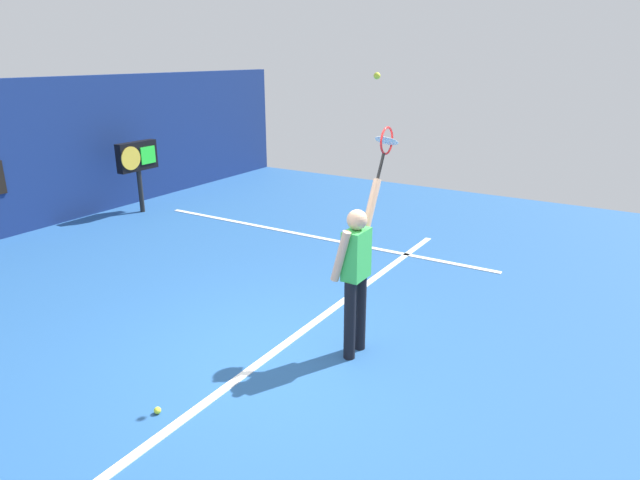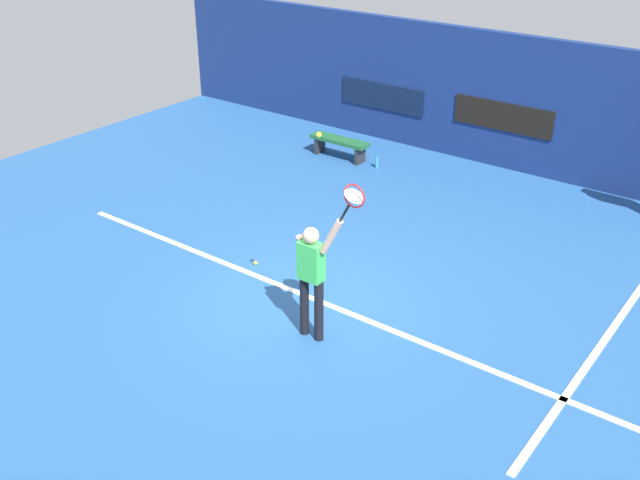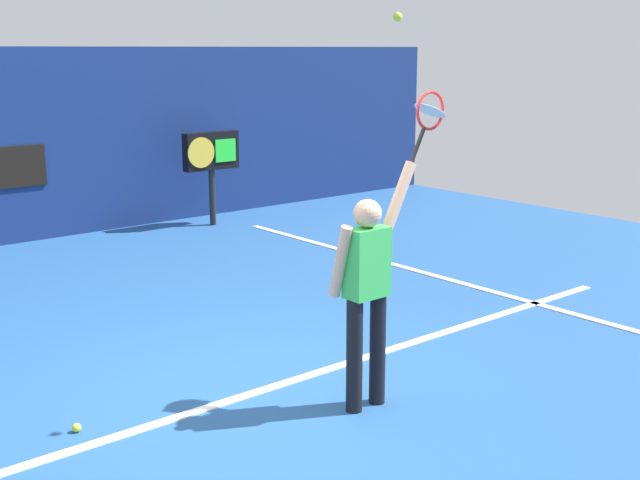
# 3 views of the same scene
# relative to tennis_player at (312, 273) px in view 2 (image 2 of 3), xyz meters

# --- Properties ---
(ground_plane) EXTENTS (18.00, 18.00, 0.00)m
(ground_plane) POSITION_rel_tennis_player_xyz_m (-0.65, 0.69, -1.01)
(ground_plane) COLOR #23518C
(back_wall) EXTENTS (18.00, 0.20, 2.83)m
(back_wall) POSITION_rel_tennis_player_xyz_m (-0.65, 7.57, 0.41)
(back_wall) COLOR navy
(back_wall) RESTS_ON ground_plane
(sponsor_banner_center) EXTENTS (2.20, 0.03, 0.60)m
(sponsor_banner_center) POSITION_rel_tennis_player_xyz_m (-0.65, 7.45, 0.12)
(sponsor_banner_center) COLOR black
(sponsor_banner_portside) EXTENTS (2.20, 0.03, 0.60)m
(sponsor_banner_portside) POSITION_rel_tennis_player_xyz_m (-3.65, 7.45, 0.02)
(sponsor_banner_portside) COLOR #0C1933
(court_baseline) EXTENTS (10.00, 0.10, 0.01)m
(court_baseline) POSITION_rel_tennis_player_xyz_m (-0.65, 0.77, -1.00)
(court_baseline) COLOR white
(court_baseline) RESTS_ON ground_plane
(court_sideline) EXTENTS (0.10, 7.00, 0.01)m
(court_sideline) POSITION_rel_tennis_player_xyz_m (3.32, 2.69, -1.00)
(court_sideline) COLOR white
(court_sideline) RESTS_ON ground_plane
(tennis_player) EXTENTS (0.75, 0.31, 1.95)m
(tennis_player) POSITION_rel_tennis_player_xyz_m (0.00, 0.00, 0.00)
(tennis_player) COLOR black
(tennis_player) RESTS_ON ground_plane
(tennis_racket) EXTENTS (0.43, 0.27, 0.62)m
(tennis_racket) POSITION_rel_tennis_player_xyz_m (0.64, -0.00, 1.28)
(tennis_racket) COLOR black
(tennis_ball) EXTENTS (0.07, 0.07, 0.07)m
(tennis_ball) POSITION_rel_tennis_player_xyz_m (0.19, -0.09, 2.02)
(tennis_ball) COLOR #CCE033
(court_bench) EXTENTS (1.40, 0.36, 0.45)m
(court_bench) POSITION_rel_tennis_player_xyz_m (-3.70, 5.84, -0.67)
(court_bench) COLOR #1E592D
(court_bench) RESTS_ON ground_plane
(water_bottle) EXTENTS (0.07, 0.07, 0.24)m
(water_bottle) POSITION_rel_tennis_player_xyz_m (-2.70, 5.84, -0.89)
(water_bottle) COLOR #338CD8
(water_bottle) RESTS_ON ground_plane
(spare_ball) EXTENTS (0.07, 0.07, 0.07)m
(spare_ball) POSITION_rel_tennis_player_xyz_m (-1.97, 1.05, -0.98)
(spare_ball) COLOR #CCE033
(spare_ball) RESTS_ON ground_plane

